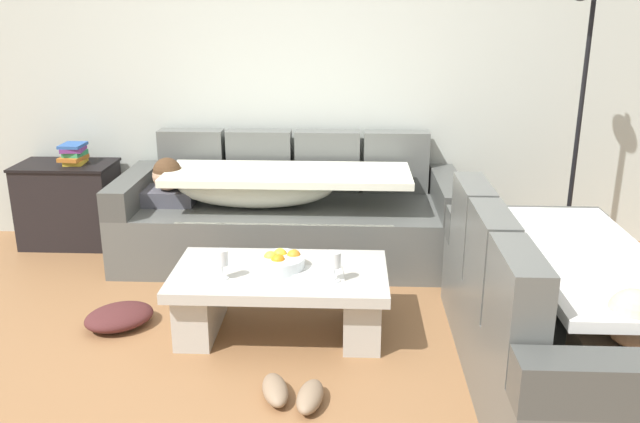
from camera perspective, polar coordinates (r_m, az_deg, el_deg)
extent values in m
plane|color=#90633D|center=(3.52, -8.23, -13.76)|extent=(14.00, 14.00, 0.00)
cube|color=beige|center=(5.15, -4.48, 12.43)|extent=(9.00, 0.10, 2.70)
cube|color=#595B58|center=(4.84, -2.60, -1.76)|extent=(2.43, 0.92, 0.42)
cube|color=#595B58|center=(5.20, -10.88, 4.38)|extent=(0.49, 0.16, 0.46)
cube|color=#595B58|center=(5.10, -5.20, 4.39)|extent=(0.49, 0.16, 0.46)
cube|color=#595B58|center=(5.06, 0.64, 4.34)|extent=(0.49, 0.16, 0.46)
cube|color=#595B58|center=(5.07, 6.51, 4.25)|extent=(0.49, 0.16, 0.46)
cube|color=#474946|center=(4.97, -15.70, 1.87)|extent=(0.18, 0.92, 0.20)
cube|color=#474946|center=(4.77, 10.93, 1.57)|extent=(0.18, 0.92, 0.20)
cube|color=#4C4C56|center=(4.90, -12.69, 1.31)|extent=(0.36, 0.28, 0.11)
sphere|color=tan|center=(4.82, -12.93, 3.00)|extent=(0.21, 0.21, 0.21)
sphere|color=#4C331E|center=(4.81, -12.96, 3.35)|extent=(0.20, 0.20, 0.20)
ellipsoid|color=silver|center=(4.71, -5.58, 2.10)|extent=(1.10, 0.44, 0.28)
cube|color=silver|center=(4.64, -2.76, 3.19)|extent=(1.70, 0.60, 0.05)
cube|color=silver|center=(4.42, -3.11, -3.42)|extent=(1.44, 0.04, 0.38)
cube|color=#595B58|center=(3.56, 19.97, -10.48)|extent=(0.92, 1.91, 0.42)
cube|color=#595B58|center=(2.82, 16.47, -7.78)|extent=(0.16, 0.49, 0.46)
cube|color=#595B58|center=(3.28, 14.42, -3.90)|extent=(0.16, 0.49, 0.46)
cube|color=#595B58|center=(3.75, 12.90, -0.98)|extent=(0.16, 0.49, 0.46)
cube|color=#474946|center=(4.20, 17.08, -1.18)|extent=(0.92, 0.18, 0.20)
cube|color=gray|center=(2.95, 24.04, -11.30)|extent=(0.28, 0.36, 0.11)
sphere|color=#936B4C|center=(2.89, 25.18, -8.46)|extent=(0.21, 0.21, 0.21)
sphere|color=#CCB793|center=(2.88, 25.26, -7.93)|extent=(0.20, 0.20, 0.20)
ellipsoid|color=white|center=(3.45, 21.25, -5.10)|extent=(0.44, 0.99, 0.28)
cube|color=white|center=(3.40, 21.89, -3.71)|extent=(0.60, 1.43, 0.05)
cube|color=#BAB7AE|center=(3.75, -3.46, -5.50)|extent=(1.20, 0.68, 0.06)
cube|color=#BAB7AE|center=(3.90, -10.21, -7.86)|extent=(0.20, 0.54, 0.32)
cube|color=#BAB7AE|center=(3.81, 3.57, -8.24)|extent=(0.20, 0.54, 0.32)
cylinder|color=silver|center=(3.75, -3.44, -4.41)|extent=(0.28, 0.28, 0.07)
sphere|color=gold|center=(3.79, -3.44, -3.74)|extent=(0.08, 0.08, 0.08)
sphere|color=orange|center=(3.77, -2.26, -3.85)|extent=(0.08, 0.08, 0.08)
sphere|color=orange|center=(3.71, -3.61, -4.26)|extent=(0.08, 0.08, 0.08)
sphere|color=gold|center=(3.75, -4.26, -3.99)|extent=(0.08, 0.08, 0.08)
cylinder|color=silver|center=(3.66, -8.33, -5.67)|extent=(0.06, 0.06, 0.01)
cylinder|color=silver|center=(3.65, -8.36, -5.08)|extent=(0.01, 0.01, 0.07)
cylinder|color=silver|center=(3.62, -8.42, -3.92)|extent=(0.07, 0.07, 0.08)
cylinder|color=silver|center=(3.60, 1.25, -5.93)|extent=(0.06, 0.06, 0.01)
cylinder|color=silver|center=(3.58, 1.25, -5.34)|extent=(0.01, 0.01, 0.07)
cylinder|color=silver|center=(3.55, 1.26, -4.15)|extent=(0.07, 0.07, 0.08)
cube|color=white|center=(3.68, -0.23, -5.29)|extent=(0.30, 0.24, 0.01)
cube|color=black|center=(5.46, -20.65, 0.49)|extent=(0.70, 0.42, 0.62)
cube|color=black|center=(5.38, -21.02, 3.75)|extent=(0.72, 0.44, 0.02)
cube|color=gold|center=(5.35, -20.21, 4.04)|extent=(0.15, 0.20, 0.03)
cube|color=#B76623|center=(5.33, -20.39, 4.31)|extent=(0.18, 0.22, 0.03)
cube|color=#338C59|center=(5.34, -20.25, 4.70)|extent=(0.15, 0.18, 0.04)
cube|color=#72337F|center=(5.33, -20.38, 5.04)|extent=(0.18, 0.20, 0.03)
cube|color=#2D569E|center=(5.33, -20.43, 5.34)|extent=(0.16, 0.21, 0.02)
cylinder|color=black|center=(5.19, 20.07, -3.85)|extent=(0.28, 0.28, 0.02)
cylinder|color=black|center=(4.94, 21.18, 6.01)|extent=(0.03, 0.03, 1.80)
ellipsoid|color=#8C7259|center=(3.30, -3.86, -15.01)|extent=(0.18, 0.29, 0.09)
ellipsoid|color=#8C7259|center=(3.25, -0.86, -15.58)|extent=(0.16, 0.28, 0.09)
ellipsoid|color=#4C2323|center=(4.10, -16.82, -8.62)|extent=(0.51, 0.50, 0.12)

